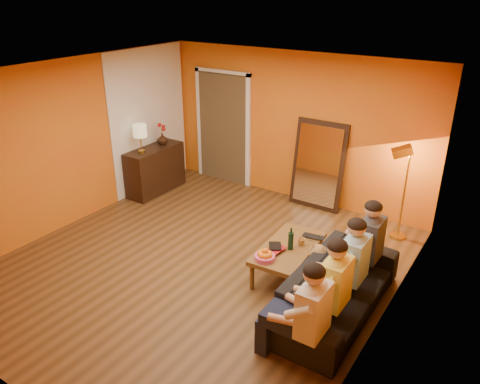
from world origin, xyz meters
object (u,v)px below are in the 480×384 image
Objects in this scene: sofa at (338,289)px; coffee_table at (288,260)px; wine_bottle at (291,239)px; person_mid_left at (335,290)px; tumbler at (301,242)px; person_far_right at (370,246)px; laptop at (313,238)px; mirror_frame at (318,165)px; vase at (162,139)px; floor_lamp at (404,195)px; person_far_left at (313,319)px; dog at (315,273)px; table_lamp at (141,139)px; sideboard at (155,170)px; person_mid_right at (354,267)px.

sofa is 1.74× the size of coffee_table.
wine_bottle reaches higher than sofa.
person_mid_left is 11.75× the size of tumbler.
person_far_right is 0.83m from laptop.
wine_bottle is at bearing -112.38° from tumbler.
mirror_frame is 7.21× the size of vase.
coffee_table is at bearing -140.82° from floor_lamp.
floor_lamp reaches higher than wine_bottle.
person_far_left is 5.15m from vase.
person_far_left is 3.94× the size of wine_bottle.
dog reaches higher than coffee_table.
table_lamp is at bearing 173.42° from person_far_right.
sideboard is 2.31× the size of table_lamp.
dog is at bearing 130.70° from person_mid_left.
person_mid_right is (0.13, 0.10, 0.30)m from sofa.
table_lamp reaches higher than tumbler.
floor_lamp reaches higher than coffee_table.
floor_lamp reaches higher than person_far_right.
person_mid_left is at bearing -163.89° from sofa.
person_mid_right is at bearing -13.56° from table_lamp.
sofa is at bearing -115.57° from floor_lamp.
table_lamp is 4.47m from sofa.
dog is 4.26m from vase.
person_far_right is at bearing 54.46° from dog.
tumbler is at bearing -19.06° from vase.
sofa reaches higher than coffee_table.
coffee_table is 1.00× the size of person_mid_right.
wine_bottle is at bearing -73.78° from mirror_frame.
coffee_table is at bearing -74.65° from mirror_frame.
wine_bottle reaches higher than dog.
tumbler is at bearing -70.74° from mirror_frame.
floor_lamp is 2.64m from person_mid_left.
sofa is 0.73m from person_far_right.
table_lamp is 0.24× the size of sofa.
table_lamp is 1.68× the size of laptop.
person_far_right is at bearing 90.00° from person_far_left.
person_mid_right is 3.94× the size of wine_bottle.
tumbler is (-0.84, -1.69, -0.25)m from floor_lamp.
sofa is at bearing -101.31° from person_far_right.
person_far_right is 0.99m from wine_bottle.
person_far_right is (0.00, 0.55, 0.00)m from person_mid_right.
person_mid_right is (0.99, -0.27, 0.40)m from coffee_table.
sideboard is 3.88× the size of laptop.
laptop is at bearing 142.28° from person_mid_right.
laptop is at bearing -140.97° from floor_lamp.
person_far_right reaches higher than coffee_table.
coffee_table is 4.01× the size of laptop.
person_far_right is (0.03, -1.53, -0.11)m from floor_lamp.
floor_lamp is 4.74× the size of laptop.
sideboard is 0.97× the size of person_mid_right.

